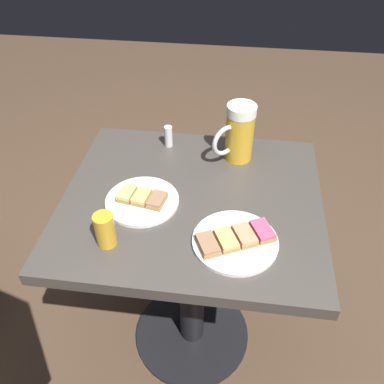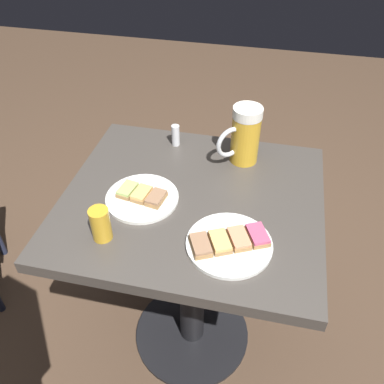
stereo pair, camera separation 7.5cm
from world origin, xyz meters
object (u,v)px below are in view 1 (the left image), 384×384
(plate_near, at_px, (142,200))
(salt_shaker, at_px, (168,136))
(plate_far, at_px, (235,240))
(beer_mug, at_px, (238,133))
(beer_glass_small, at_px, (105,230))

(plate_near, height_order, salt_shaker, salt_shaker)
(plate_far, bearing_deg, salt_shaker, -149.31)
(beer_mug, bearing_deg, salt_shaker, -99.83)
(beer_mug, distance_m, salt_shaker, 0.23)
(beer_mug, relative_size, salt_shaker, 2.57)
(plate_far, relative_size, salt_shaker, 3.03)
(beer_glass_small, bearing_deg, plate_far, 97.28)
(plate_far, relative_size, beer_glass_small, 2.36)
(beer_mug, bearing_deg, beer_glass_small, -36.78)
(plate_near, distance_m, salt_shaker, 0.29)
(plate_near, height_order, beer_mug, beer_mug)
(beer_glass_small, distance_m, salt_shaker, 0.45)
(plate_near, bearing_deg, beer_glass_small, -18.52)
(plate_far, bearing_deg, beer_glass_small, -82.72)
(plate_near, bearing_deg, plate_far, 65.91)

